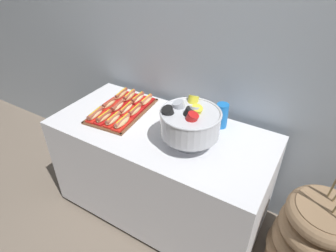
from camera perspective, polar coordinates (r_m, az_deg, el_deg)
name	(u,v)px	position (r m, az deg, el deg)	size (l,w,h in m)	color
ground_plane	(162,207)	(2.48, -1.29, -15.90)	(10.00, 10.00, 0.00)	#7A6B5B
back_wall	(195,37)	(2.09, 5.49, 17.28)	(6.00, 0.10, 2.60)	#9EA8B2
buffet_table	(161,170)	(2.18, -1.43, -8.84)	(1.54, 0.73, 0.80)	silver
floor_vase	(313,242)	(2.14, 26.89, -19.85)	(0.53, 0.53, 1.21)	#896B4C
serving_tray	(122,111)	(2.15, -9.12, 2.96)	(0.38, 0.55, 0.01)	brown
hot_dog_0	(95,115)	(2.09, -14.25, 2.22)	(0.08, 0.17, 0.06)	red
hot_dog_1	(104,117)	(2.04, -12.59, 1.71)	(0.07, 0.16, 0.06)	red
hot_dog_2	(113,120)	(2.00, -10.87, 1.26)	(0.07, 0.17, 0.06)	red
hot_dog_3	(122,122)	(1.96, -9.08, 0.75)	(0.08, 0.18, 0.06)	red
hot_dog_4	(109,104)	(2.19, -11.65, 4.29)	(0.06, 0.16, 0.06)	red
hot_dog_5	(118,106)	(2.15, -10.02, 3.86)	(0.09, 0.17, 0.06)	#B21414
hot_dog_6	(126,109)	(2.12, -8.34, 3.39)	(0.08, 0.19, 0.06)	red
hot_dog_7	(135,111)	(2.08, -6.60, 3.01)	(0.07, 0.16, 0.06)	red
hot_dog_8	(121,95)	(2.31, -9.29, 6.17)	(0.08, 0.18, 0.06)	red
hot_dog_9	(129,96)	(2.27, -7.70, 5.85)	(0.09, 0.18, 0.06)	#B21414
hot_dog_10	(138,99)	(2.24, -6.07, 5.41)	(0.08, 0.17, 0.06)	red
hot_dog_11	(146,101)	(2.20, -4.38, 5.00)	(0.07, 0.17, 0.06)	#B21414
punch_bowl	(190,122)	(1.71, 4.36, 0.86)	(0.37, 0.37, 0.29)	silver
cup_stack	(222,116)	(1.95, 10.66, 2.07)	(0.08, 0.08, 0.17)	blue
donut	(183,115)	(2.05, 2.99, 2.20)	(0.13, 0.13, 0.04)	brown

